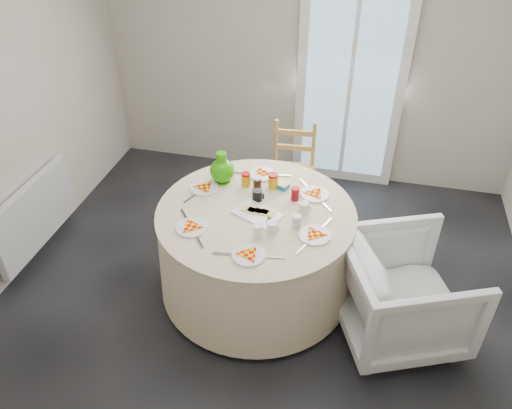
% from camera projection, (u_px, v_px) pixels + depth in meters
% --- Properties ---
extents(floor, '(4.00, 4.00, 0.00)m').
position_uv_depth(floor, '(260.00, 306.00, 3.78)').
color(floor, black).
rests_on(floor, ground).
extents(wall_back, '(4.00, 0.02, 2.60)m').
position_uv_depth(wall_back, '(310.00, 50.00, 4.58)').
color(wall_back, '#BCB5A3').
rests_on(wall_back, floor).
extents(glass_door, '(1.00, 0.08, 2.10)m').
position_uv_depth(glass_door, '(351.00, 81.00, 4.61)').
color(glass_door, silver).
rests_on(glass_door, floor).
extents(radiator, '(0.07, 1.00, 0.55)m').
position_uv_depth(radiator, '(35.00, 215.00, 4.08)').
color(radiator, silver).
rests_on(radiator, floor).
extents(table, '(1.45, 1.45, 0.74)m').
position_uv_depth(table, '(256.00, 250.00, 3.73)').
color(table, beige).
rests_on(table, floor).
extents(wooden_chair, '(0.42, 0.40, 0.88)m').
position_uv_depth(wooden_chair, '(292.00, 170.00, 4.46)').
color(wooden_chair, tan).
rests_on(wooden_chair, floor).
extents(armchair, '(0.99, 1.02, 0.82)m').
position_uv_depth(armchair, '(404.00, 291.00, 3.37)').
color(armchair, silver).
rests_on(armchair, floor).
extents(place_settings, '(1.31, 1.31, 0.02)m').
position_uv_depth(place_settings, '(256.00, 208.00, 3.49)').
color(place_settings, white).
rests_on(place_settings, table).
extents(jar_cluster, '(0.47, 0.28, 0.13)m').
position_uv_depth(jar_cluster, '(269.00, 184.00, 3.65)').
color(jar_cluster, '#985823').
rests_on(jar_cluster, table).
extents(butter_tub, '(0.13, 0.11, 0.04)m').
position_uv_depth(butter_tub, '(282.00, 183.00, 3.72)').
color(butter_tub, '#097BAA').
rests_on(butter_tub, table).
extents(green_pitcher, '(0.24, 0.24, 0.24)m').
position_uv_depth(green_pitcher, '(222.00, 167.00, 3.74)').
color(green_pitcher, '#2D9A06').
rests_on(green_pitcher, table).
extents(cheese_platter, '(0.38, 0.32, 0.04)m').
position_uv_depth(cheese_platter, '(257.00, 211.00, 3.46)').
color(cheese_platter, silver).
rests_on(cheese_platter, table).
extents(mugs_glasses, '(0.63, 0.63, 0.10)m').
position_uv_depth(mugs_glasses, '(278.00, 205.00, 3.45)').
color(mugs_glasses, '#A7A7A7').
rests_on(mugs_glasses, table).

